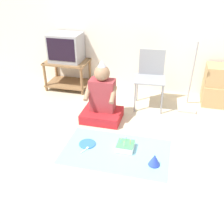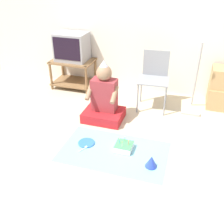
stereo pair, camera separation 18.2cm
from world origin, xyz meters
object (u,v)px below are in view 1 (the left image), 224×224
dust_mop (190,92)px  birthday_cake (125,146)px  tv (66,47)px  cardboard_box_stack (218,86)px  person_seated (102,101)px  paper_plate (87,144)px  party_hat_blue (154,160)px  folding_chair (151,74)px

dust_mop → birthday_cake: 1.46m
tv → cardboard_box_stack: size_ratio=0.84×
dust_mop → person_seated: 1.35m
paper_plate → party_hat_blue: bearing=-12.0°
cardboard_box_stack → paper_plate: 2.33m
tv → person_seated: tv is taller
paper_plate → cardboard_box_stack: bearing=43.5°
person_seated → paper_plate: 0.72m
cardboard_box_stack → dust_mop: size_ratio=0.58×
person_seated → tv: bearing=134.1°
dust_mop → party_hat_blue: size_ratio=7.84×
tv → person_seated: 1.37m
dust_mop → birthday_cake: (-0.74, -1.23, -0.26)m
folding_chair → cardboard_box_stack: (1.05, 0.32, -0.22)m
dust_mop → cardboard_box_stack: bearing=36.9°
cardboard_box_stack → party_hat_blue: size_ratio=4.54×
folding_chair → paper_plate: 1.50m
tv → party_hat_blue: 2.59m
dust_mop → folding_chair: bearing=178.9°
cardboard_box_stack → paper_plate: cardboard_box_stack is taller
cardboard_box_stack → dust_mop: (-0.44, -0.33, 0.00)m
tv → party_hat_blue: size_ratio=3.83×
paper_plate → person_seated: bearing=88.9°
tv → birthday_cake: tv is taller
folding_chair → person_seated: person_seated is taller
cardboard_box_stack → paper_plate: size_ratio=3.00×
person_seated → party_hat_blue: 1.22m
person_seated → birthday_cake: size_ratio=4.26×
person_seated → paper_plate: (-0.01, -0.66, -0.28)m
dust_mop → paper_plate: 1.78m
cardboard_box_stack → folding_chair: bearing=-163.0°
party_hat_blue → paper_plate: (-0.87, 0.18, -0.07)m
folding_chair → birthday_cake: (-0.13, -1.24, -0.48)m
folding_chair → paper_plate: (-0.62, -1.27, -0.52)m
folding_chair → cardboard_box_stack: bearing=17.0°
folding_chair → birthday_cake: size_ratio=4.21×
tv → paper_plate: size_ratio=2.53×
folding_chair → paper_plate: bearing=-116.2°
party_hat_blue → cardboard_box_stack: bearing=65.5°
dust_mop → person_seated: (-1.22, -0.59, -0.01)m
dust_mop → person_seated: bearing=-154.0°
folding_chair → paper_plate: size_ratio=4.14×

